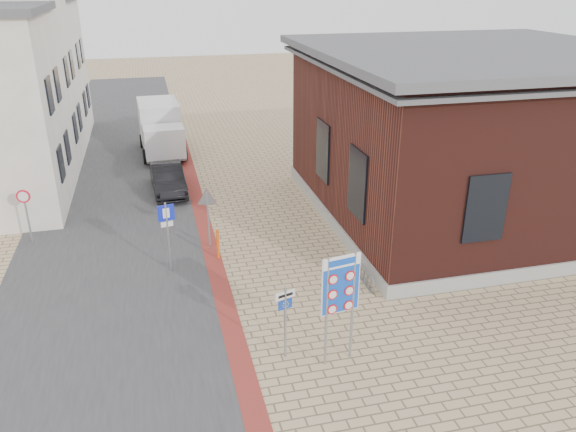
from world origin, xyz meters
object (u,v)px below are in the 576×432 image
parking_sign (167,225)px  bollard (218,244)px  essen_sign (285,312)px  sedan (168,179)px  box_truck (161,128)px  border_sign (341,287)px

parking_sign → bollard: bearing=4.4°
essen_sign → parking_sign: 6.14m
sedan → essen_sign: bearing=-83.2°
parking_sign → essen_sign: bearing=-75.9°
box_truck → essen_sign: 19.82m
box_truck → bollard: size_ratio=4.78×
border_sign → essen_sign: bearing=149.3°
sedan → parking_sign: size_ratio=1.58×
essen_sign → bollard: (-1.00, 6.01, -0.81)m
border_sign → bollard: 7.09m
sedan → border_sign: size_ratio=1.28×
sedan → border_sign: bearing=-78.5°
border_sign → parking_sign: border_sign is taller
sedan → essen_sign: essen_sign is taller
sedan → parking_sign: parking_sign is taller
sedan → parking_sign: (-0.30, -7.76, 1.06)m
essen_sign → sedan: bearing=83.8°
box_truck → parking_sign: box_truck is taller
sedan → parking_sign: 7.84m
border_sign → bollard: border_sign is taller
parking_sign → sedan: bearing=75.8°
box_truck → essen_sign: (2.41, -19.67, -0.07)m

